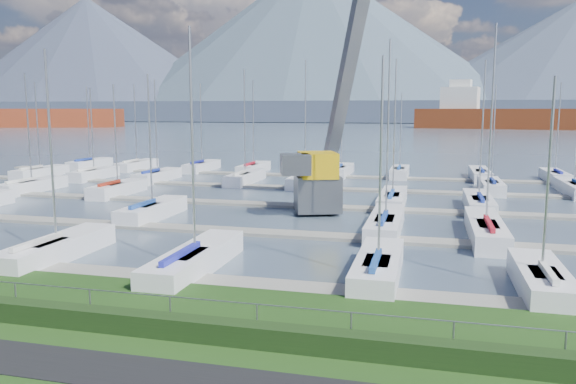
% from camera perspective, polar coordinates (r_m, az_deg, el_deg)
% --- Properties ---
extents(path, '(160.00, 2.00, 0.04)m').
position_cam_1_polar(path, '(16.74, -13.27, -17.69)').
color(path, black).
rests_on(path, grass).
extents(water, '(800.00, 540.00, 0.20)m').
position_cam_1_polar(water, '(276.47, 12.73, 6.61)').
color(water, '#475769').
extents(hedge, '(80.00, 0.70, 0.70)m').
position_cam_1_polar(hedge, '(18.74, -9.56, -13.52)').
color(hedge, '#1B3212').
rests_on(hedge, grass).
extents(fence, '(80.00, 0.04, 0.04)m').
position_cam_1_polar(fence, '(18.78, -9.13, -10.69)').
color(fence, gray).
rests_on(fence, grass).
extents(foothill, '(900.00, 80.00, 12.00)m').
position_cam_1_polar(foothill, '(346.35, 13.07, 7.98)').
color(foothill, '#455066').
rests_on(foothill, water).
extents(mountains, '(1190.00, 360.00, 115.00)m').
position_cam_1_polar(mountains, '(422.74, 14.50, 13.50)').
color(mountains, '#3E455A').
rests_on(mountains, water).
extents(docks, '(90.00, 41.60, 0.25)m').
position_cam_1_polar(docks, '(43.53, 4.50, -1.58)').
color(docks, slate).
rests_on(docks, water).
extents(crane, '(7.50, 13.00, 22.35)m').
position_cam_1_polar(crane, '(41.95, 3.99, 5.68)').
color(crane, '#5C5F64').
rests_on(crane, water).
extents(cargo_ship_mid, '(111.65, 35.56, 21.50)m').
position_cam_1_polar(cargo_ship_mid, '(237.76, 25.25, 6.69)').
color(cargo_ship_mid, maroon).
rests_on(cargo_ship_mid, water).
extents(sailboat_fleet, '(74.57, 49.21, 12.68)m').
position_cam_1_polar(sailboat_fleet, '(46.51, 4.55, 5.87)').
color(sailboat_fleet, silver).
rests_on(sailboat_fleet, water).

